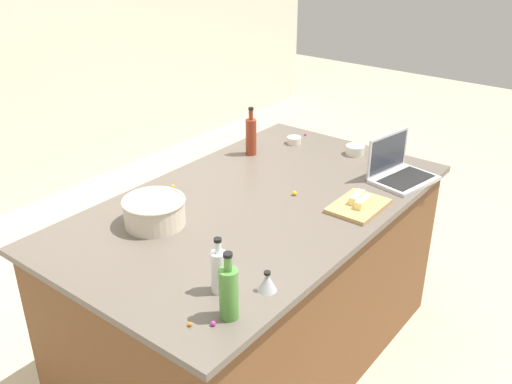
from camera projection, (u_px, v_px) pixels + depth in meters
ground_plane at (256, 353)px, 3.00m from camera, size 12.00×12.00×0.00m
island_counter at (256, 283)px, 2.80m from camera, size 1.89×1.11×0.90m
laptop at (399, 170)px, 2.80m from camera, size 0.35×0.28×0.22m
mixing_bowl_large at (154, 211)px, 2.39m from camera, size 0.27×0.27×0.12m
bottle_olive at (229, 292)px, 1.82m from camera, size 0.06×0.06×0.25m
bottle_soy at (251, 136)px, 3.07m from camera, size 0.06×0.06×0.27m
bottle_vinegar at (219, 270)px, 1.95m from camera, size 0.06×0.06×0.21m
cutting_board at (358, 206)px, 2.54m from camera, size 0.27×0.20×0.02m
butter_stick_left at (363, 202)px, 2.52m from camera, size 0.11×0.04×0.04m
butter_stick_right at (357, 197)px, 2.56m from camera, size 0.11×0.05×0.04m
ramekin_small at (294, 140)px, 3.25m from camera, size 0.08×0.08×0.04m
ramekin_medium at (355, 150)px, 3.10m from camera, size 0.10×0.10×0.05m
kitchen_timer at (267, 282)px, 1.97m from camera, size 0.07×0.07×0.08m
candy_0 at (305, 134)px, 3.37m from camera, size 0.01×0.01×0.01m
candy_1 at (294, 193)px, 2.65m from camera, size 0.02×0.02×0.02m
candy_2 at (173, 186)px, 2.72m from camera, size 0.02×0.02×0.02m
candy_3 at (190, 324)px, 1.81m from camera, size 0.01×0.01×0.01m
candy_4 at (213, 324)px, 1.82m from camera, size 0.02×0.02×0.02m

